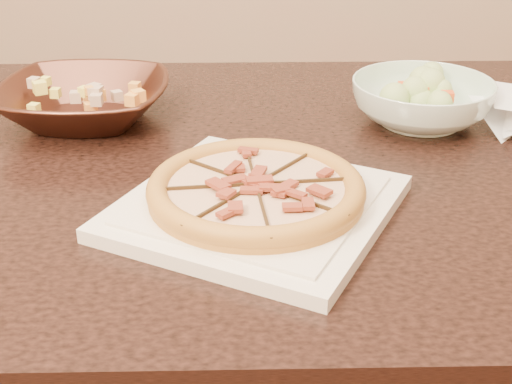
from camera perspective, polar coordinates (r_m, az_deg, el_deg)
dining_table at (r=1.07m, az=-5.26°, el=-2.03°), size 1.49×1.04×0.75m
plate at (r=0.86m, az=0.00°, el=-1.15°), size 0.39×0.39×0.02m
pizza at (r=0.85m, az=-0.00°, el=0.23°), size 0.26×0.26×0.03m
bronze_bowl at (r=1.17m, az=-13.48°, el=7.04°), size 0.28×0.28×0.06m
mixed_dish at (r=1.15m, az=-13.79°, el=9.19°), size 0.13×0.12×0.03m
salad_bowl at (r=1.16m, az=13.11°, el=7.01°), size 0.28×0.28×0.07m
salad at (r=1.14m, az=13.29°, el=9.49°), size 0.10×0.11×0.04m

